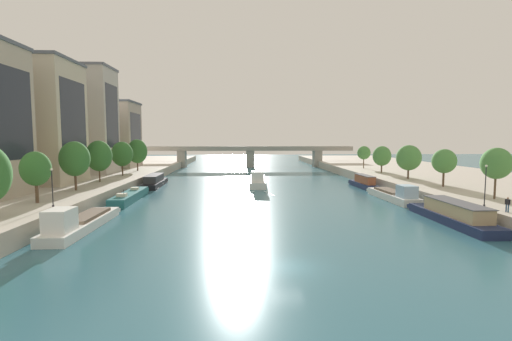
{
  "coord_description": "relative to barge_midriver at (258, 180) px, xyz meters",
  "views": [
    {
      "loc": [
        -3.69,
        -27.63,
        9.99
      ],
      "look_at": [
        0.0,
        54.06,
        2.79
      ],
      "focal_mm": 25.63,
      "sensor_mm": 36.0,
      "label": 1
    }
  ],
  "objects": [
    {
      "name": "lamppost_left_bank",
      "position": [
        -25.58,
        -35.19,
        3.51
      ],
      "size": [
        0.28,
        0.28,
        4.48
      ],
      "color": "black",
      "rests_on": "quay_left"
    },
    {
      "name": "tree_right_distant",
      "position": [
        29.56,
        -20.0,
        5.25
      ],
      "size": [
        3.81,
        3.81,
        6.18
      ],
      "color": "brown",
      "rests_on": "quay_right"
    },
    {
      "name": "tree_left_by_lamp",
      "position": [
        -28.92,
        -21.61,
        5.87
      ],
      "size": [
        4.4,
        4.4,
        7.47
      ],
      "color": "brown",
      "rests_on": "quay_left"
    },
    {
      "name": "moored_boat_right_second",
      "position": [
        21.1,
        -20.7,
        -0.14
      ],
      "size": [
        3.41,
        14.78,
        2.97
      ],
      "color": "silver",
      "rests_on": "ground"
    },
    {
      "name": "tree_left_past_mid",
      "position": [
        -29.44,
        -10.59,
        5.79
      ],
      "size": [
        4.57,
        4.57,
        7.53
      ],
      "color": "brown",
      "rests_on": "quay_left"
    },
    {
      "name": "tree_left_second",
      "position": [
        -28.88,
        0.75,
        5.66
      ],
      "size": [
        4.46,
        4.46,
        7.22
      ],
      "color": "brown",
      "rests_on": "quay_left"
    },
    {
      "name": "tree_right_past_mid",
      "position": [
        28.87,
        4.45,
        4.93
      ],
      "size": [
        4.13,
        4.13,
        6.16
      ],
      "color": "brown",
      "rests_on": "quay_right"
    },
    {
      "name": "moored_boat_right_downstream",
      "position": [
        21.22,
        -36.89,
        0.09
      ],
      "size": [
        3.25,
        16.34,
        2.68
      ],
      "color": "#1E284C",
      "rests_on": "ground"
    },
    {
      "name": "building_left_corner",
      "position": [
        -39.75,
        6.61,
        13.05
      ],
      "size": [
        14.65,
        10.05,
        23.96
      ],
      "color": "#BCB2A8",
      "rests_on": "quay_left"
    },
    {
      "name": "bridge_far",
      "position": [
        -0.2,
        49.0,
        3.7
      ],
      "size": [
        71.27,
        4.4,
        7.23
      ],
      "color": "gray",
      "rests_on": "ground"
    },
    {
      "name": "building_left_tall",
      "position": [
        -39.75,
        23.28,
        9.99
      ],
      "size": [
        15.75,
        12.66,
        17.83
      ],
      "color": "#A89989",
      "rests_on": "quay_left"
    },
    {
      "name": "ground_plane",
      "position": [
        -0.2,
        -50.48,
        -1.03
      ],
      "size": [
        400.0,
        400.0,
        0.0
      ],
      "primitive_type": "plane",
      "color": "#336675"
    },
    {
      "name": "tree_left_nearest",
      "position": [
        -28.92,
        12.44,
        5.82
      ],
      "size": [
        4.79,
        4.79,
        7.68
      ],
      "color": "brown",
      "rests_on": "quay_left"
    },
    {
      "name": "tree_right_far",
      "position": [
        29.02,
        17.12,
        5.17
      ],
      "size": [
        3.43,
        3.43,
        5.9
      ],
      "color": "brown",
      "rests_on": "quay_right"
    },
    {
      "name": "moored_boat_left_far",
      "position": [
        -21.25,
        -38.32,
        -0.1
      ],
      "size": [
        3.1,
        16.05,
        3.22
      ],
      "color": "silver",
      "rests_on": "ground"
    },
    {
      "name": "quay_left",
      "position": [
        -41.84,
        4.52,
        0.01
      ],
      "size": [
        36.0,
        170.0,
        2.08
      ],
      "primitive_type": "cube",
      "color": "#B7AD9E",
      "rests_on": "ground"
    },
    {
      "name": "tree_right_by_lamp",
      "position": [
        29.51,
        -32.21,
        5.72
      ],
      "size": [
        3.76,
        3.76,
        6.72
      ],
      "color": "brown",
      "rests_on": "quay_right"
    },
    {
      "name": "building_left_far_end",
      "position": [
        -39.75,
        -12.17,
        11.9
      ],
      "size": [
        14.09,
        12.3,
        21.65
      ],
      "color": "beige",
      "rests_on": "quay_left"
    },
    {
      "name": "moored_boat_left_downstream",
      "position": [
        -21.59,
        -18.96,
        -0.34
      ],
      "size": [
        2.86,
        15.7,
        2.43
      ],
      "color": "#23666B",
      "rests_on": "ground"
    },
    {
      "name": "quay_right",
      "position": [
        41.44,
        4.52,
        0.01
      ],
      "size": [
        36.0,
        170.0,
        2.08
      ],
      "primitive_type": "cube",
      "color": "#B7AD9E",
      "rests_on": "ground"
    },
    {
      "name": "tree_right_third",
      "position": [
        29.03,
        -8.57,
        5.2
      ],
      "size": [
        4.71,
        4.71,
        6.62
      ],
      "color": "brown",
      "rests_on": "quay_right"
    },
    {
      "name": "moored_boat_right_lone",
      "position": [
        21.2,
        -5.91,
        0.08
      ],
      "size": [
        2.41,
        12.36,
        2.67
      ],
      "color": "#1E284C",
      "rests_on": "ground"
    },
    {
      "name": "tree_left_midway",
      "position": [
        -28.85,
        -32.45,
        5.25
      ],
      "size": [
        3.53,
        3.53,
        6.34
      ],
      "color": "brown",
      "rests_on": "quay_left"
    },
    {
      "name": "person_on_quay",
      "position": [
        24.86,
        -40.66,
        1.98
      ],
      "size": [
        0.35,
        0.46,
        1.62
      ],
      "color": "navy",
      "rests_on": "quay_right"
    },
    {
      "name": "lamppost_right_bank",
      "position": [
        24.67,
        -37.25,
        3.71
      ],
      "size": [
        0.28,
        0.28,
        4.86
      ],
      "color": "black",
      "rests_on": "quay_right"
    },
    {
      "name": "barge_midriver",
      "position": [
        0.0,
        0.0,
        0.0
      ],
      "size": [
        4.2,
        18.3,
        3.42
      ],
      "color": "silver",
      "rests_on": "ground"
    },
    {
      "name": "wake_behind_barge",
      "position": [
        -0.37,
        -12.23,
        -1.01
      ],
      "size": [
        5.59,
        6.04,
        0.03
      ],
      "color": "#A5D1DB",
      "rests_on": "ground"
    },
    {
      "name": "moored_boat_left_gap_after",
      "position": [
        -21.65,
        -1.5,
        0.02
      ],
      "size": [
        3.4,
        14.78,
        2.52
      ],
      "color": "black",
      "rests_on": "ground"
    }
  ]
}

